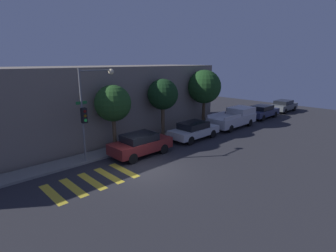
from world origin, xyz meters
TOP-DOWN VIEW (x-y plane):
  - ground_plane at (0.00, 0.00)m, footprint 60.00×60.00m
  - sidewalk at (0.00, 4.01)m, footprint 26.00×1.61m
  - building_row at (0.00, 8.21)m, footprint 26.00×6.00m
  - crosswalk at (-3.04, 0.80)m, footprint 4.53×2.60m
  - traffic_light_pole at (-1.50, 3.37)m, footprint 2.67×0.56m
  - sedan_near_corner at (1.29, 2.10)m, footprint 4.23×1.88m
  - sedan_middle at (6.75, 2.10)m, footprint 4.43×1.88m
  - pickup_truck at (12.66, 2.10)m, footprint 5.41×2.09m
  - sedan_far_end at (18.35, 2.10)m, footprint 4.64×1.86m
  - sedan_tail_of_row at (23.88, 2.10)m, footprint 4.38×1.85m
  - tree_near_corner at (0.63, 4.22)m, footprint 2.52×2.52m
  - tree_midblock at (5.30, 4.22)m, footprint 2.48×2.48m
  - tree_far_end at (10.61, 4.22)m, footprint 3.12×3.12m

SIDE VIEW (x-z plane):
  - ground_plane at x=0.00m, z-range 0.00..0.00m
  - crosswalk at x=-3.04m, z-range 0.00..0.00m
  - sidewalk at x=0.00m, z-range 0.00..0.14m
  - sedan_middle at x=6.75m, z-range 0.05..1.47m
  - sedan_tail_of_row at x=23.88m, z-range 0.05..1.49m
  - sedan_far_end at x=18.35m, z-range 0.05..1.50m
  - sedan_near_corner at x=1.29m, z-range 0.05..1.56m
  - pickup_truck at x=12.66m, z-range 0.02..1.79m
  - building_row at x=0.00m, z-range 0.00..5.79m
  - tree_near_corner at x=0.63m, z-range 1.04..5.68m
  - tree_midblock at x=5.30m, z-range 1.14..5.98m
  - traffic_light_pole at x=-1.50m, z-range 0.78..6.58m
  - tree_far_end at x=10.61m, z-range 1.13..6.54m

